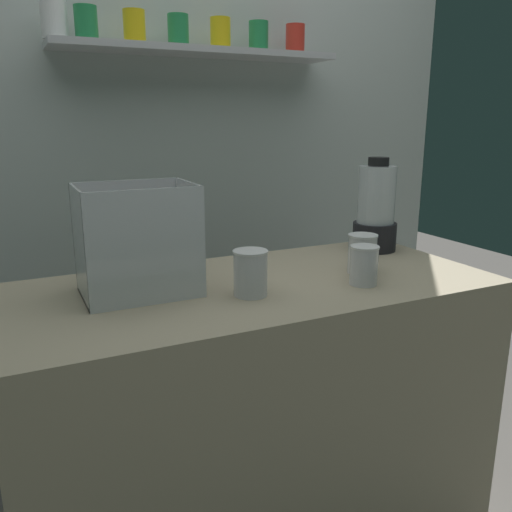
% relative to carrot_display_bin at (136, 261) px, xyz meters
% --- Properties ---
extents(counter, '(1.40, 0.64, 0.90)m').
position_rel_carrot_display_bin_xyz_m(counter, '(0.33, -0.06, -0.54)').
color(counter, tan).
rests_on(counter, ground_plane).
extents(back_wall_unit, '(2.60, 0.24, 2.50)m').
position_rel_carrot_display_bin_xyz_m(back_wall_unit, '(0.33, 0.71, 0.27)').
color(back_wall_unit, silver).
rests_on(back_wall_unit, ground_plane).
extents(carrot_display_bin, '(0.30, 0.23, 0.30)m').
position_rel_carrot_display_bin_xyz_m(carrot_display_bin, '(0.00, 0.00, 0.00)').
color(carrot_display_bin, white).
rests_on(carrot_display_bin, counter).
extents(blender_pitcher, '(0.16, 0.16, 0.33)m').
position_rel_carrot_display_bin_xyz_m(blender_pitcher, '(0.89, 0.12, 0.05)').
color(blender_pitcher, black).
rests_on(blender_pitcher, counter).
extents(juice_cup_carrot_far_left, '(0.09, 0.09, 0.12)m').
position_rel_carrot_display_bin_xyz_m(juice_cup_carrot_far_left, '(0.27, -0.15, -0.03)').
color(juice_cup_carrot_far_left, white).
rests_on(juice_cup_carrot_far_left, counter).
extents(juice_cup_carrot_left, '(0.08, 0.08, 0.11)m').
position_rel_carrot_display_bin_xyz_m(juice_cup_carrot_left, '(0.60, -0.20, -0.04)').
color(juice_cup_carrot_left, white).
rests_on(juice_cup_carrot_left, counter).
extents(juice_cup_mango_middle, '(0.09, 0.09, 0.12)m').
position_rel_carrot_display_bin_xyz_m(juice_cup_mango_middle, '(0.67, -0.10, -0.04)').
color(juice_cup_mango_middle, white).
rests_on(juice_cup_mango_middle, counter).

